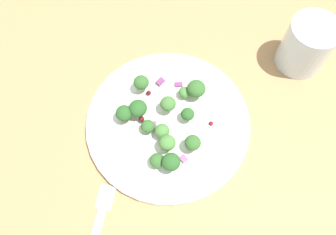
{
  "coord_description": "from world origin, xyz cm",
  "views": [
    {
      "loc": [
        17.12,
        11.93,
        49.73
      ],
      "look_at": [
        1.47,
        -2.01,
        2.7
      ],
      "focal_mm": 35.57,
      "sensor_mm": 36.0,
      "label": 1
    }
  ],
  "objects_px": {
    "plate": "(168,122)",
    "broccoli_floret_0": "(166,106)",
    "water_glass": "(306,45)",
    "broccoli_floret_2": "(196,89)",
    "broccoli_floret_1": "(187,114)"
  },
  "relations": [
    {
      "from": "plate",
      "to": "broccoli_floret_0",
      "type": "height_order",
      "value": "broccoli_floret_0"
    },
    {
      "from": "broccoli_floret_0",
      "to": "broccoli_floret_2",
      "type": "xyz_separation_m",
      "value": [
        -0.05,
        0.02,
        0.0
      ]
    },
    {
      "from": "broccoli_floret_0",
      "to": "broccoli_floret_1",
      "type": "relative_size",
      "value": 1.17
    },
    {
      "from": "plate",
      "to": "broccoli_floret_2",
      "type": "relative_size",
      "value": 8.61
    },
    {
      "from": "broccoli_floret_0",
      "to": "water_glass",
      "type": "bearing_deg",
      "value": 156.3
    },
    {
      "from": "plate",
      "to": "broccoli_floret_0",
      "type": "xyz_separation_m",
      "value": [
        -0.01,
        -0.01,
        0.03
      ]
    },
    {
      "from": "broccoli_floret_1",
      "to": "water_glass",
      "type": "relative_size",
      "value": 0.24
    },
    {
      "from": "plate",
      "to": "broccoli_floret_2",
      "type": "xyz_separation_m",
      "value": [
        -0.06,
        0.0,
        0.03
      ]
    },
    {
      "from": "plate",
      "to": "broccoli_floret_1",
      "type": "xyz_separation_m",
      "value": [
        -0.02,
        0.02,
        0.02
      ]
    },
    {
      "from": "plate",
      "to": "broccoli_floret_2",
      "type": "height_order",
      "value": "broccoli_floret_2"
    },
    {
      "from": "water_glass",
      "to": "plate",
      "type": "bearing_deg",
      "value": -20.16
    },
    {
      "from": "broccoli_floret_0",
      "to": "water_glass",
      "type": "distance_m",
      "value": 0.26
    },
    {
      "from": "broccoli_floret_1",
      "to": "plate",
      "type": "bearing_deg",
      "value": -38.16
    },
    {
      "from": "broccoli_floret_0",
      "to": "broccoli_floret_2",
      "type": "relative_size",
      "value": 0.82
    },
    {
      "from": "broccoli_floret_0",
      "to": "broccoli_floret_1",
      "type": "height_order",
      "value": "broccoli_floret_0"
    }
  ]
}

